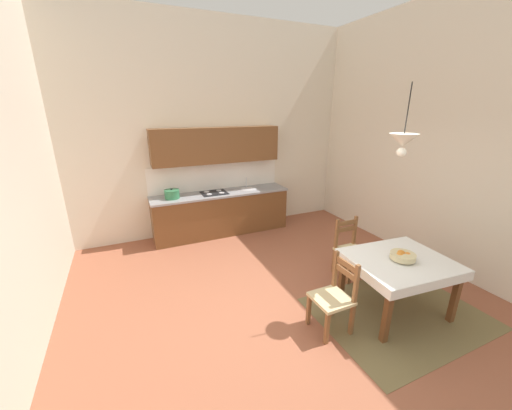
{
  "coord_description": "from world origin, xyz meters",
  "views": [
    {
      "loc": [
        -1.79,
        -2.9,
        2.58
      ],
      "look_at": [
        -0.08,
        0.9,
        1.2
      ],
      "focal_mm": 20.74,
      "sensor_mm": 36.0,
      "label": 1
    }
  ],
  "objects_px": {
    "kitchen_cabinetry": "(220,194)",
    "dining_chair_kitchen_side": "(350,249)",
    "dining_chair_tv_side": "(334,297)",
    "fruit_bowl": "(403,256)",
    "pendant_lamp": "(403,141)",
    "dining_table": "(399,268)"
  },
  "relations": [
    {
      "from": "pendant_lamp",
      "to": "dining_chair_tv_side",
      "type": "bearing_deg",
      "value": -174.62
    },
    {
      "from": "dining_chair_tv_side",
      "to": "dining_chair_kitchen_side",
      "type": "xyz_separation_m",
      "value": [
        1.01,
        0.89,
        0.0
      ]
    },
    {
      "from": "dining_chair_tv_side",
      "to": "pendant_lamp",
      "type": "bearing_deg",
      "value": 5.38
    },
    {
      "from": "fruit_bowl",
      "to": "pendant_lamp",
      "type": "height_order",
      "value": "pendant_lamp"
    },
    {
      "from": "kitchen_cabinetry",
      "to": "fruit_bowl",
      "type": "height_order",
      "value": "kitchen_cabinetry"
    },
    {
      "from": "fruit_bowl",
      "to": "pendant_lamp",
      "type": "relative_size",
      "value": 0.37
    },
    {
      "from": "kitchen_cabinetry",
      "to": "dining_chair_kitchen_side",
      "type": "relative_size",
      "value": 3.05
    },
    {
      "from": "dining_chair_tv_side",
      "to": "dining_chair_kitchen_side",
      "type": "height_order",
      "value": "same"
    },
    {
      "from": "dining_table",
      "to": "dining_chair_kitchen_side",
      "type": "distance_m",
      "value": 0.95
    },
    {
      "from": "dining_chair_kitchen_side",
      "to": "pendant_lamp",
      "type": "height_order",
      "value": "pendant_lamp"
    },
    {
      "from": "kitchen_cabinetry",
      "to": "pendant_lamp",
      "type": "bearing_deg",
      "value": -70.38
    },
    {
      "from": "kitchen_cabinetry",
      "to": "dining_chair_kitchen_side",
      "type": "distance_m",
      "value": 2.85
    },
    {
      "from": "kitchen_cabinetry",
      "to": "dining_chair_kitchen_side",
      "type": "bearing_deg",
      "value": -61.6
    },
    {
      "from": "fruit_bowl",
      "to": "pendant_lamp",
      "type": "distance_m",
      "value": 1.42
    },
    {
      "from": "fruit_bowl",
      "to": "dining_chair_tv_side",
      "type": "bearing_deg",
      "value": 175.41
    },
    {
      "from": "dining_table",
      "to": "pendant_lamp",
      "type": "xyz_separation_m",
      "value": [
        -0.12,
        0.13,
        1.59
      ]
    },
    {
      "from": "kitchen_cabinetry",
      "to": "dining_chair_tv_side",
      "type": "relative_size",
      "value": 3.05
    },
    {
      "from": "dining_chair_kitchen_side",
      "to": "dining_chair_tv_side",
      "type": "bearing_deg",
      "value": -138.81
    },
    {
      "from": "dining_table",
      "to": "fruit_bowl",
      "type": "height_order",
      "value": "fruit_bowl"
    },
    {
      "from": "dining_table",
      "to": "fruit_bowl",
      "type": "relative_size",
      "value": 4.39
    },
    {
      "from": "dining_chair_tv_side",
      "to": "dining_chair_kitchen_side",
      "type": "bearing_deg",
      "value": 41.19
    },
    {
      "from": "kitchen_cabinetry",
      "to": "dining_chair_tv_side",
      "type": "xyz_separation_m",
      "value": [
        0.33,
        -3.37,
        -0.41
      ]
    }
  ]
}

